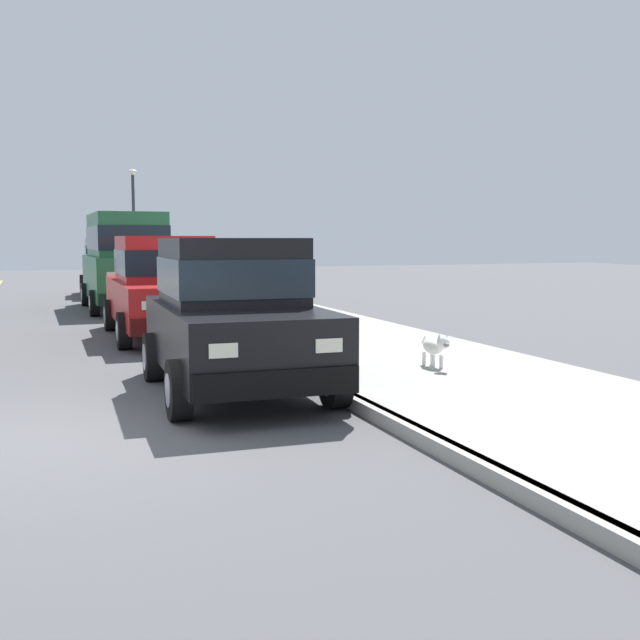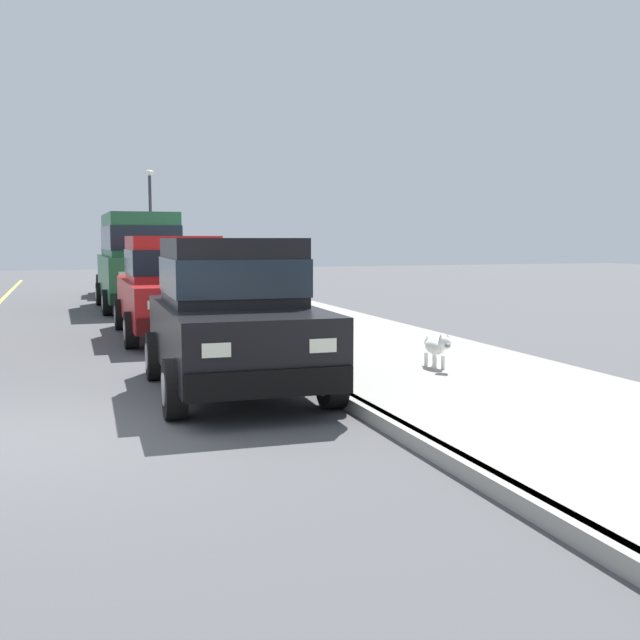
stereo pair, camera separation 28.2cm
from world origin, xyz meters
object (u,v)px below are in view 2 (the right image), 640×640
at_px(car_green_van, 139,257).
at_px(car_tan_hatchback, 126,265).
at_px(car_red_sedan, 173,285).
at_px(dog_white, 437,347).
at_px(car_black_hatchback, 233,312).
at_px(street_lamp, 150,212).

bearing_deg(car_green_van, car_tan_hatchback, 89.32).
relative_size(car_red_sedan, car_tan_hatchback, 1.20).
bearing_deg(dog_white, car_red_sedan, 116.20).
xyz_separation_m(car_green_van, dog_white, (2.80, -11.51, -0.97)).
bearing_deg(car_black_hatchback, car_red_sedan, 89.80).
height_order(car_red_sedan, dog_white, car_red_sedan).
relative_size(car_tan_hatchback, street_lamp, 0.87).
relative_size(car_red_sedan, car_green_van, 0.94).
relative_size(car_green_van, dog_white, 6.51).
distance_m(car_red_sedan, dog_white, 6.23).
xyz_separation_m(car_green_van, car_tan_hatchback, (0.06, 5.44, -0.42)).
xyz_separation_m(car_green_van, street_lamp, (1.41, 10.05, 1.51)).
height_order(car_green_van, street_lamp, street_lamp).
distance_m(car_red_sedan, car_tan_hatchback, 11.39).
bearing_deg(car_tan_hatchback, car_black_hatchback, -90.09).
bearing_deg(car_black_hatchback, car_green_van, 90.19).
bearing_deg(car_red_sedan, car_black_hatchback, -90.20).
relative_size(car_black_hatchback, dog_white, 5.09).
xyz_separation_m(car_tan_hatchback, dog_white, (2.73, -16.95, -0.55)).
xyz_separation_m(car_red_sedan, street_lamp, (1.35, 16.00, 1.92)).
bearing_deg(street_lamp, car_green_van, -97.98).
distance_m(car_green_van, dog_white, 11.89).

